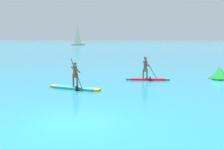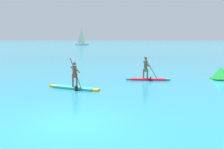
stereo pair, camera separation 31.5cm
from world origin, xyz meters
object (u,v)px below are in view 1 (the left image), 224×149
(paddleboarder_mid_center, at_px, (75,84))
(sailboat_left_horizon, at_px, (78,43))
(race_marker_buoy, at_px, (219,74))
(paddleboarder_far_right, at_px, (147,75))

(paddleboarder_mid_center, height_order, sailboat_left_horizon, sailboat_left_horizon)
(paddleboarder_mid_center, xyz_separation_m, race_marker_buoy, (10.25, 4.69, 0.11))
(sailboat_left_horizon, bearing_deg, race_marker_buoy, -98.79)
(paddleboarder_far_right, bearing_deg, paddleboarder_mid_center, -142.50)
(paddleboarder_mid_center, distance_m, race_marker_buoy, 11.27)
(race_marker_buoy, bearing_deg, paddleboarder_mid_center, -155.39)
(paddleboarder_mid_center, height_order, race_marker_buoy, paddleboarder_mid_center)
(paddleboarder_mid_center, height_order, paddleboarder_far_right, paddleboarder_mid_center)
(paddleboarder_far_right, relative_size, sailboat_left_horizon, 0.44)
(paddleboarder_far_right, bearing_deg, sailboat_left_horizon, 104.74)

